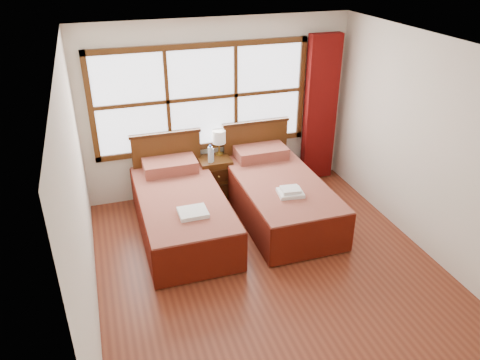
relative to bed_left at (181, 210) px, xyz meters
name	(u,v)px	position (x,y,z in m)	size (l,w,h in m)	color
floor	(271,271)	(0.83, -1.20, -0.33)	(4.50, 4.50, 0.00)	brown
ceiling	(280,50)	(0.83, -1.20, 2.27)	(4.50, 4.50, 0.00)	white
wall_back	(219,109)	(0.83, 1.05, 0.97)	(4.00, 4.00, 0.00)	silver
wall_left	(79,203)	(-1.17, -1.20, 0.97)	(4.50, 4.50, 0.00)	silver
wall_right	(432,151)	(2.83, -1.20, 0.97)	(4.50, 4.50, 0.00)	silver
window	(202,98)	(0.58, 1.02, 1.17)	(3.16, 0.06, 1.56)	white
curtain	(320,109)	(2.43, 0.91, 0.84)	(0.50, 0.16, 2.30)	#650B0A
bed_left	(181,210)	(0.00, 0.00, 0.00)	(1.10, 2.13, 1.07)	#361B0B
bed_right	(278,194)	(1.38, 0.00, 0.01)	(1.12, 2.17, 1.09)	#361B0B
nightstand	(215,177)	(0.68, 0.80, -0.01)	(0.47, 0.46, 0.63)	#4A2910
towels_left	(193,212)	(0.04, -0.56, 0.27)	(0.34, 0.30, 0.05)	white
towels_right	(290,192)	(1.35, -0.49, 0.30)	(0.35, 0.31, 0.09)	white
lamp	(219,138)	(0.79, 0.92, 0.57)	(0.20, 0.20, 0.39)	gold
bottle_near	(210,154)	(0.60, 0.70, 0.42)	(0.07, 0.07, 0.27)	#BEE3F4
bottle_far	(212,155)	(0.62, 0.72, 0.40)	(0.06, 0.06, 0.23)	#BEE3F4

